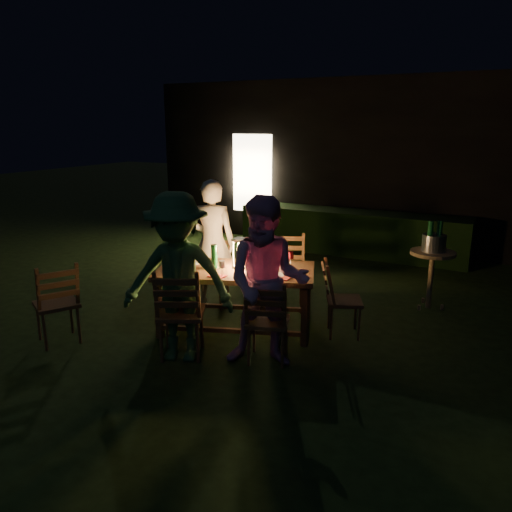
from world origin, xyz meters
The scene contains 29 objects.
garden_envelope centered at (-0.01, 6.15, 1.58)m, with size 40.00×40.00×3.20m.
dining_table centered at (-0.64, -0.35, 0.67)m, with size 1.98×1.44×0.74m.
chair_near_left centered at (-0.80, -1.23, 0.31)m, with size 0.62×0.64×1.02m.
chair_near_right centered at (0.04, -0.92, 0.28)m, with size 0.53×0.55×0.93m.
chair_far_left centered at (-1.33, 0.22, 0.28)m, with size 0.50×0.52×0.92m.
chair_far_right centered at (-0.39, 0.56, 0.30)m, with size 0.60×0.62×1.00m.
chair_end centered at (0.51, 0.07, 0.27)m, with size 0.55×0.54×0.90m.
chair_spare centered at (-2.21, -1.57, 0.29)m, with size 0.62×0.61×0.97m.
person_house_side centered at (-1.35, 0.27, 0.84)m, with size 0.61×0.40×1.68m, color beige.
person_opp_right centered at (0.06, -0.97, 0.86)m, with size 0.83×0.65×1.71m, color #D995C0.
person_opp_left centered at (-0.79, -1.28, 0.87)m, with size 1.12×0.64×1.73m, color #2E5C2F.
lantern centered at (-0.61, -0.29, 0.90)m, with size 0.16×0.16×0.35m.
plate_far_left centered at (-1.24, -0.33, 0.75)m, with size 0.25×0.25×0.01m, color white.
plate_near_left centered at (-1.09, -0.75, 0.75)m, with size 0.25×0.25×0.01m, color white.
plate_far_right centered at (-0.30, 0.01, 0.75)m, with size 0.25×0.25×0.01m, color white.
plate_near_right centered at (-0.15, -0.41, 0.75)m, with size 0.25×0.25×0.01m, color white.
wineglass_a centered at (-1.02, -0.19, 0.83)m, with size 0.06×0.06×0.18m, color #59070F, non-canonical shape.
wineglass_b centered at (-1.28, -0.71, 0.83)m, with size 0.06×0.06×0.18m, color #59070F, non-canonical shape.
wineglass_c centered at (-0.27, -0.51, 0.83)m, with size 0.06×0.06×0.18m, color #59070F, non-canonical shape.
wineglass_d centered at (-0.12, 0.03, 0.83)m, with size 0.06×0.06×0.18m, color #59070F, non-canonical shape.
wineglass_e centered at (-0.64, -0.67, 0.83)m, with size 0.06×0.06×0.18m, color silver, non-canonical shape.
bottle_table centered at (-0.88, -0.44, 0.88)m, with size 0.07×0.07×0.28m, color #0F471E.
napkin_left centered at (-0.68, -0.70, 0.75)m, with size 0.18×0.14×0.01m, color red.
napkin_right centered at (-0.03, -0.45, 0.75)m, with size 0.18×0.14×0.01m, color red.
phone centered at (-1.13, -0.84, 0.75)m, with size 0.14×0.07×0.01m, color black.
side_table centered at (1.27, 1.43, 0.68)m, with size 0.57×0.57×0.77m.
ice_bucket centered at (1.27, 1.43, 0.88)m, with size 0.30×0.30×0.22m, color #A5A8AD.
bottle_bucket_a centered at (1.22, 1.39, 0.93)m, with size 0.07×0.07×0.32m, color #0F471E.
bottle_bucket_b centered at (1.32, 1.47, 0.93)m, with size 0.07×0.07×0.32m, color #0F471E.
Camera 1 is at (2.07, -5.15, 2.36)m, focal length 35.00 mm.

